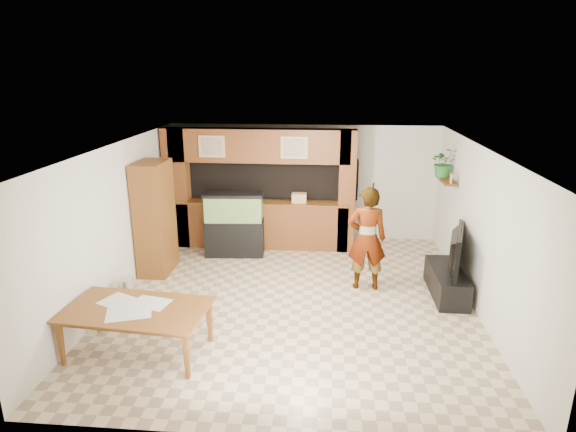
# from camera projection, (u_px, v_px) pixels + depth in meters

# --- Properties ---
(floor) EXTENTS (6.50, 6.50, 0.00)m
(floor) POSITION_uv_depth(u_px,v_px,m) (293.00, 299.00, 8.25)
(floor) COLOR #C8B28B
(floor) RESTS_ON ground
(ceiling) EXTENTS (6.50, 6.50, 0.00)m
(ceiling) POSITION_uv_depth(u_px,v_px,m) (293.00, 148.00, 7.48)
(ceiling) COLOR white
(ceiling) RESTS_ON wall_back
(wall_back) EXTENTS (6.00, 0.00, 6.00)m
(wall_back) POSITION_uv_depth(u_px,v_px,m) (304.00, 182.00, 10.96)
(wall_back) COLOR beige
(wall_back) RESTS_ON floor
(wall_left) EXTENTS (0.00, 6.50, 6.50)m
(wall_left) POSITION_uv_depth(u_px,v_px,m) (116.00, 222.00, 8.11)
(wall_left) COLOR beige
(wall_left) RESTS_ON floor
(wall_right) EXTENTS (0.00, 6.50, 6.50)m
(wall_right) POSITION_uv_depth(u_px,v_px,m) (482.00, 232.00, 7.62)
(wall_right) COLOR beige
(wall_right) RESTS_ON floor
(partition) EXTENTS (4.20, 0.99, 2.60)m
(partition) POSITION_uv_depth(u_px,v_px,m) (259.00, 187.00, 10.45)
(partition) COLOR brown
(partition) RESTS_ON floor
(wall_clock) EXTENTS (0.05, 0.25, 0.25)m
(wall_clock) POSITION_uv_depth(u_px,v_px,m) (137.00, 175.00, 8.88)
(wall_clock) COLOR black
(wall_clock) RESTS_ON wall_left
(wall_shelf) EXTENTS (0.25, 0.90, 0.04)m
(wall_shelf) POSITION_uv_depth(u_px,v_px,m) (446.00, 180.00, 9.37)
(wall_shelf) COLOR brown
(wall_shelf) RESTS_ON wall_right
(pantry_cabinet) EXTENTS (0.54, 0.88, 2.15)m
(pantry_cabinet) POSITION_uv_depth(u_px,v_px,m) (155.00, 218.00, 9.10)
(pantry_cabinet) COLOR brown
(pantry_cabinet) RESTS_ON floor
(trash_can) EXTENTS (0.27, 0.27, 0.49)m
(trash_can) POSITION_uv_depth(u_px,v_px,m) (127.00, 292.00, 7.96)
(trash_can) COLOR #B2B2B7
(trash_can) RESTS_ON floor
(aquarium) EXTENTS (1.21, 0.46, 1.35)m
(aquarium) POSITION_uv_depth(u_px,v_px,m) (234.00, 225.00, 10.02)
(aquarium) COLOR black
(aquarium) RESTS_ON floor
(tv_stand) EXTENTS (0.51, 1.39, 0.46)m
(tv_stand) POSITION_uv_depth(u_px,v_px,m) (446.00, 282.00, 8.35)
(tv_stand) COLOR black
(tv_stand) RESTS_ON floor
(television) EXTENTS (0.50, 1.28, 0.74)m
(television) POSITION_uv_depth(u_px,v_px,m) (450.00, 250.00, 8.18)
(television) COLOR black
(television) RESTS_ON tv_stand
(photo_frame) EXTENTS (0.04, 0.14, 0.19)m
(photo_frame) POSITION_uv_depth(u_px,v_px,m) (451.00, 178.00, 9.01)
(photo_frame) COLOR tan
(photo_frame) RESTS_ON wall_shelf
(potted_plant) EXTENTS (0.59, 0.53, 0.59)m
(potted_plant) POSITION_uv_depth(u_px,v_px,m) (444.00, 162.00, 9.45)
(potted_plant) COLOR #28662B
(potted_plant) RESTS_ON wall_shelf
(person) EXTENTS (0.70, 0.47, 1.87)m
(person) POSITION_uv_depth(u_px,v_px,m) (367.00, 239.00, 8.42)
(person) COLOR #978152
(person) RESTS_ON floor
(microphone) EXTENTS (0.03, 0.10, 0.15)m
(microphone) POSITION_uv_depth(u_px,v_px,m) (373.00, 187.00, 7.97)
(microphone) COLOR black
(microphone) RESTS_ON person
(dining_table) EXTENTS (2.03, 1.24, 0.68)m
(dining_table) POSITION_uv_depth(u_px,v_px,m) (137.00, 332.00, 6.57)
(dining_table) COLOR brown
(dining_table) RESTS_ON floor
(newspaper_a) EXTENTS (0.67, 0.60, 0.01)m
(newspaper_a) POSITION_uv_depth(u_px,v_px,m) (121.00, 302.00, 6.67)
(newspaper_a) COLOR silver
(newspaper_a) RESTS_ON dining_table
(newspaper_b) EXTENTS (0.68, 0.59, 0.01)m
(newspaper_b) POSITION_uv_depth(u_px,v_px,m) (129.00, 313.00, 6.38)
(newspaper_b) COLOR silver
(newspaper_b) RESTS_ON dining_table
(newspaper_c) EXTENTS (0.56, 0.46, 0.01)m
(newspaper_c) POSITION_uv_depth(u_px,v_px,m) (151.00, 303.00, 6.64)
(newspaper_c) COLOR silver
(newspaper_c) RESTS_ON dining_table
(counter_box) EXTENTS (0.31, 0.21, 0.21)m
(counter_box) POSITION_uv_depth(u_px,v_px,m) (299.00, 198.00, 10.25)
(counter_box) COLOR tan
(counter_box) RESTS_ON partition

